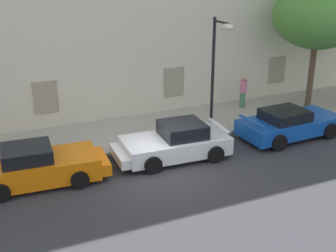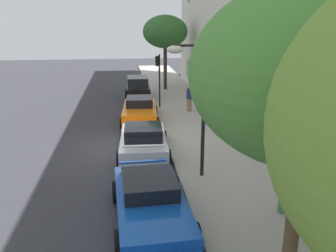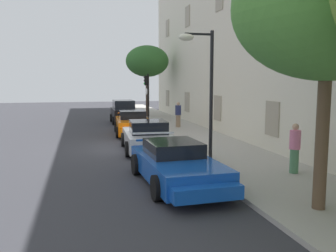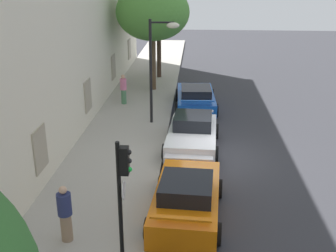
{
  "view_description": "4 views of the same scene",
  "coord_description": "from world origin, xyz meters",
  "views": [
    {
      "loc": [
        -5.94,
        -13.71,
        7.49
      ],
      "look_at": [
        1.18,
        2.12,
        0.84
      ],
      "focal_mm": 46.95,
      "sensor_mm": 36.0,
      "label": 1
    },
    {
      "loc": [
        15.81,
        0.04,
        5.85
      ],
      "look_at": [
        0.55,
        1.97,
        1.19
      ],
      "focal_mm": 37.63,
      "sensor_mm": 36.0,
      "label": 2
    },
    {
      "loc": [
        17.23,
        -2.19,
        3.22
      ],
      "look_at": [
        0.23,
        1.96,
        1.04
      ],
      "focal_mm": 38.75,
      "sensor_mm": 36.0,
      "label": 3
    },
    {
      "loc": [
        -15.58,
        0.73,
        7.18
      ],
      "look_at": [
        1.72,
        1.91,
        0.69
      ],
      "focal_mm": 44.24,
      "sensor_mm": 36.0,
      "label": 4
    }
  ],
  "objects": [
    {
      "name": "street_lamp",
      "position": [
        3.71,
        2.42,
        3.66
      ],
      "size": [
        0.44,
        1.42,
        5.01
      ],
      "color": "black",
      "rests_on": "sidewalk"
    },
    {
      "name": "sportscar_yellow_flank",
      "position": [
        0.77,
        0.82,
        0.62
      ],
      "size": [
        4.64,
        2.4,
        1.43
      ],
      "color": "white",
      "rests_on": "ground"
    },
    {
      "name": "sportscar_white_middle",
      "position": [
        6.65,
        0.71,
        0.6
      ],
      "size": [
        5.14,
        2.39,
        1.31
      ],
      "color": "#144CB2",
      "rests_on": "ground"
    },
    {
      "name": "tree_midblock",
      "position": [
        9.85,
        3.38,
        4.89
      ],
      "size": [
        4.42,
        4.42,
        6.46
      ],
      "color": "brown",
      "rests_on": "sidewalk"
    },
    {
      "name": "traffic_light",
      "position": [
        -7.36,
        2.32,
        2.57
      ],
      "size": [
        0.44,
        0.36,
        3.56
      ],
      "color": "black",
      "rests_on": "sidewalk"
    },
    {
      "name": "ground_plane",
      "position": [
        0.0,
        0.0,
        0.0
      ],
      "size": [
        80.0,
        80.0,
        0.0
      ],
      "primitive_type": "plane",
      "color": "#333338"
    },
    {
      "name": "tree_near_kerb",
      "position": [
        13.15,
        3.32,
        4.82
      ],
      "size": [
        3.97,
        3.97,
        6.51
      ],
      "color": "#38281E",
      "rests_on": "sidewalk"
    },
    {
      "name": "sportscar_red_lead",
      "position": [
        -4.27,
        0.9,
        0.61
      ],
      "size": [
        4.67,
        2.36,
        1.42
      ],
      "color": "orange",
      "rests_on": "ground"
    },
    {
      "name": "pedestrian_admiring",
      "position": [
        6.66,
        4.76,
        0.99
      ],
      "size": [
        0.38,
        0.38,
        1.68
      ],
      "color": "#4C7F59",
      "rests_on": "sidewalk"
    },
    {
      "name": "pedestrian_strolling",
      "position": [
        -6.06,
        4.2,
        0.99
      ],
      "size": [
        0.56,
        0.56,
        1.68
      ],
      "color": "#8C7259",
      "rests_on": "sidewalk"
    },
    {
      "name": "sidewalk",
      "position": [
        0.0,
        3.94,
        0.07
      ],
      "size": [
        60.0,
        3.91,
        0.14
      ],
      "primitive_type": "cube",
      "color": "#A8A399",
      "rests_on": "ground"
    }
  ]
}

